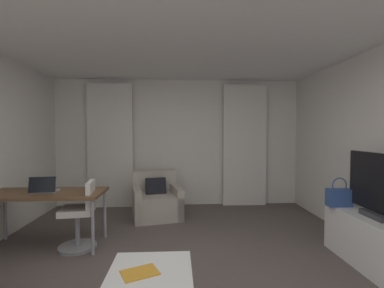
{
  "coord_description": "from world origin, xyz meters",
  "views": [
    {
      "loc": [
        -0.02,
        -2.71,
        1.52
      ],
      "look_at": [
        0.19,
        1.28,
        1.35
      ],
      "focal_mm": 25.67,
      "sensor_mm": 36.0,
      "label": 1
    }
  ],
  "objects_px": {
    "desk": "(45,196)",
    "magazine_open": "(140,273)",
    "tv_console": "(380,245)",
    "handbag_primary": "(339,197)",
    "laptop": "(44,189)",
    "tv_flatscreen": "(379,188)",
    "desk_chair": "(81,218)",
    "armchair": "(157,202)"
  },
  "relations": [
    {
      "from": "tv_console",
      "to": "tv_flatscreen",
      "type": "distance_m",
      "value": 0.62
    },
    {
      "from": "magazine_open",
      "to": "tv_flatscreen",
      "type": "height_order",
      "value": "tv_flatscreen"
    },
    {
      "from": "laptop",
      "to": "handbag_primary",
      "type": "distance_m",
      "value": 3.82
    },
    {
      "from": "laptop",
      "to": "tv_console",
      "type": "bearing_deg",
      "value": -11.76
    },
    {
      "from": "laptop",
      "to": "magazine_open",
      "type": "height_order",
      "value": "laptop"
    },
    {
      "from": "desk_chair",
      "to": "desk",
      "type": "bearing_deg",
      "value": 171.22
    },
    {
      "from": "tv_console",
      "to": "handbag_primary",
      "type": "height_order",
      "value": "handbag_primary"
    },
    {
      "from": "laptop",
      "to": "magazine_open",
      "type": "bearing_deg",
      "value": -46.09
    },
    {
      "from": "laptop",
      "to": "tv_flatscreen",
      "type": "xyz_separation_m",
      "value": [
        3.95,
        -0.79,
        0.13
      ]
    },
    {
      "from": "magazine_open",
      "to": "tv_flatscreen",
      "type": "bearing_deg",
      "value": 15.85
    },
    {
      "from": "desk",
      "to": "tv_flatscreen",
      "type": "height_order",
      "value": "tv_flatscreen"
    },
    {
      "from": "handbag_primary",
      "to": "tv_flatscreen",
      "type": "bearing_deg",
      "value": -73.64
    },
    {
      "from": "desk",
      "to": "handbag_primary",
      "type": "height_order",
      "value": "handbag_primary"
    },
    {
      "from": "desk",
      "to": "handbag_primary",
      "type": "xyz_separation_m",
      "value": [
        3.81,
        -0.32,
        0.02
      ]
    },
    {
      "from": "desk",
      "to": "handbag_primary",
      "type": "bearing_deg",
      "value": -4.81
    },
    {
      "from": "laptop",
      "to": "desk",
      "type": "bearing_deg",
      "value": 88.63
    },
    {
      "from": "desk_chair",
      "to": "tv_flatscreen",
      "type": "distance_m",
      "value": 3.59
    },
    {
      "from": "armchair",
      "to": "tv_flatscreen",
      "type": "distance_m",
      "value": 3.35
    },
    {
      "from": "armchair",
      "to": "tv_flatscreen",
      "type": "xyz_separation_m",
      "value": [
        2.58,
        -2.03,
        0.64
      ]
    },
    {
      "from": "desk_chair",
      "to": "armchair",
      "type": "bearing_deg",
      "value": 55.38
    },
    {
      "from": "laptop",
      "to": "magazine_open",
      "type": "distance_m",
      "value": 2.11
    },
    {
      "from": "tv_console",
      "to": "handbag_primary",
      "type": "relative_size",
      "value": 3.76
    },
    {
      "from": "desk",
      "to": "desk_chair",
      "type": "bearing_deg",
      "value": -8.78
    },
    {
      "from": "handbag_primary",
      "to": "armchair",
      "type": "bearing_deg",
      "value": 147.79
    },
    {
      "from": "armchair",
      "to": "magazine_open",
      "type": "bearing_deg",
      "value": -88.42
    },
    {
      "from": "laptop",
      "to": "tv_flatscreen",
      "type": "height_order",
      "value": "tv_flatscreen"
    },
    {
      "from": "armchair",
      "to": "magazine_open",
      "type": "relative_size",
      "value": 2.88
    },
    {
      "from": "tv_flatscreen",
      "to": "desk",
      "type": "bearing_deg",
      "value": 168.41
    },
    {
      "from": "desk_chair",
      "to": "laptop",
      "type": "relative_size",
      "value": 2.54
    },
    {
      "from": "tv_console",
      "to": "magazine_open",
      "type": "bearing_deg",
      "value": -164.94
    },
    {
      "from": "desk_chair",
      "to": "tv_flatscreen",
      "type": "height_order",
      "value": "tv_flatscreen"
    },
    {
      "from": "laptop",
      "to": "handbag_primary",
      "type": "height_order",
      "value": "laptop"
    },
    {
      "from": "desk",
      "to": "handbag_primary",
      "type": "distance_m",
      "value": 3.82
    },
    {
      "from": "laptop",
      "to": "tv_flatscreen",
      "type": "distance_m",
      "value": 4.03
    },
    {
      "from": "desk",
      "to": "magazine_open",
      "type": "height_order",
      "value": "desk"
    },
    {
      "from": "tv_flatscreen",
      "to": "handbag_primary",
      "type": "xyz_separation_m",
      "value": [
        -0.14,
        0.49,
        -0.22
      ]
    },
    {
      "from": "armchair",
      "to": "handbag_primary",
      "type": "xyz_separation_m",
      "value": [
        2.44,
        -1.54,
        0.42
      ]
    },
    {
      "from": "laptop",
      "to": "tv_console",
      "type": "xyz_separation_m",
      "value": [
        3.95,
        -0.82,
        -0.49
      ]
    },
    {
      "from": "tv_flatscreen",
      "to": "tv_console",
      "type": "bearing_deg",
      "value": -90.0
    },
    {
      "from": "tv_flatscreen",
      "to": "desk_chair",
      "type": "bearing_deg",
      "value": 168.03
    },
    {
      "from": "desk_chair",
      "to": "laptop",
      "type": "height_order",
      "value": "laptop"
    },
    {
      "from": "tv_console",
      "to": "handbag_primary",
      "type": "distance_m",
      "value": 0.68
    }
  ]
}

